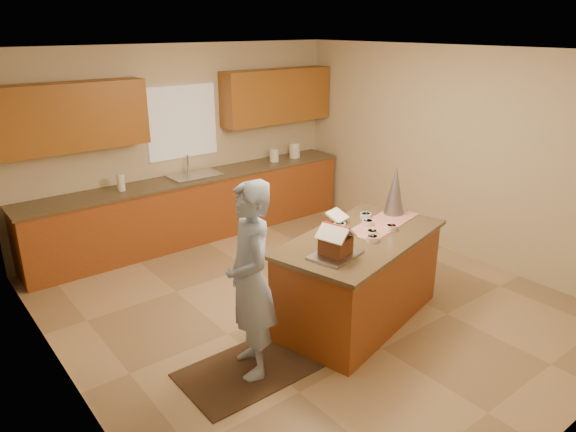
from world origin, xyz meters
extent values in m
plane|color=tan|center=(0.00, 0.00, 0.00)|extent=(5.50, 5.50, 0.00)
plane|color=silver|center=(0.00, 0.00, 2.70)|extent=(5.50, 5.50, 0.00)
plane|color=beige|center=(0.00, 2.75, 1.35)|extent=(5.50, 5.50, 0.00)
plane|color=beige|center=(-2.50, 0.00, 1.35)|extent=(5.50, 5.50, 0.00)
plane|color=beige|center=(2.50, 0.00, 1.35)|extent=(5.50, 5.50, 0.00)
plane|color=gray|center=(-2.48, -0.80, 1.25)|extent=(0.00, 2.50, 2.50)
cube|color=white|center=(0.00, 2.72, 1.65)|extent=(1.05, 0.03, 1.00)
cube|color=#94421E|center=(0.00, 2.45, 0.44)|extent=(4.80, 0.60, 0.88)
cube|color=brown|center=(0.00, 2.45, 0.90)|extent=(4.85, 0.63, 0.04)
cube|color=#9A6921|center=(-1.55, 2.57, 1.90)|extent=(1.85, 0.35, 0.80)
cube|color=#9A6921|center=(1.55, 2.57, 1.90)|extent=(1.85, 0.35, 0.80)
cube|color=silver|center=(0.00, 2.45, 0.89)|extent=(0.70, 0.45, 0.12)
cylinder|color=silver|center=(0.00, 2.63, 1.06)|extent=(0.03, 0.03, 0.28)
cube|color=#94421E|center=(0.22, -0.59, 0.45)|extent=(2.00, 1.34, 0.90)
cube|color=brown|center=(0.22, -0.59, 0.92)|extent=(2.10, 1.43, 0.04)
cube|color=#B41A0C|center=(0.66, -0.48, 0.94)|extent=(1.08, 0.60, 0.01)
cube|color=silver|center=(-0.32, -0.77, 0.95)|extent=(0.54, 0.45, 0.03)
cube|color=white|center=(0.27, -0.18, 1.03)|extent=(0.26, 0.22, 0.10)
cone|color=#A6A5B1|center=(0.98, -0.35, 1.22)|extent=(0.27, 0.27, 0.56)
cube|color=black|center=(-1.21, -0.63, 0.01)|extent=(1.19, 0.78, 0.01)
imported|color=#9DB5DF|center=(-1.16, -0.63, 0.89)|extent=(0.61, 0.75, 1.76)
cylinder|color=white|center=(1.40, 2.45, 1.02)|extent=(0.15, 0.15, 0.20)
cylinder|color=white|center=(1.81, 2.45, 1.04)|extent=(0.16, 0.16, 0.24)
cylinder|color=white|center=(1.84, 2.45, 1.01)|extent=(0.13, 0.13, 0.18)
cylinder|color=white|center=(-1.06, 2.45, 1.03)|extent=(0.10, 0.10, 0.22)
cube|color=#562B16|center=(-0.32, -0.77, 1.04)|extent=(0.28, 0.29, 0.16)
cube|color=white|center=(-0.38, -0.79, 1.18)|extent=(0.21, 0.31, 0.13)
cube|color=white|center=(-0.25, -0.76, 1.18)|extent=(0.21, 0.31, 0.13)
cylinder|color=red|center=(-0.32, -0.77, 1.24)|extent=(0.09, 0.28, 0.02)
cylinder|color=#3162B8|center=(0.63, -0.25, 0.97)|extent=(0.12, 0.12, 0.06)
cylinder|color=red|center=(0.58, -0.66, 0.97)|extent=(0.12, 0.12, 0.06)
cylinder|color=#D4254D|center=(0.07, -0.48, 0.97)|extent=(0.12, 0.12, 0.06)
cylinder|color=white|center=(0.49, -0.41, 0.97)|extent=(0.12, 0.12, 0.06)
cylinder|color=#25A16C|center=(0.20, -0.29, 0.97)|extent=(0.12, 0.12, 0.06)
cylinder|color=pink|center=(0.21, -0.75, 0.97)|extent=(0.12, 0.12, 0.06)
cylinder|color=yellow|center=(0.31, -0.64, 0.97)|extent=(0.12, 0.12, 0.06)
camera|label=1|loc=(-3.39, -3.97, 2.95)|focal=32.87mm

